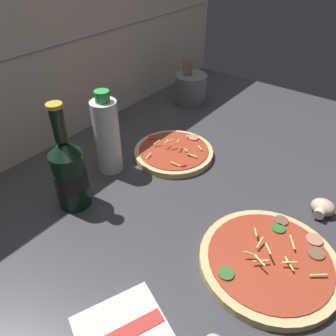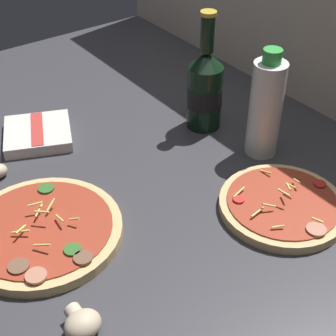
% 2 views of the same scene
% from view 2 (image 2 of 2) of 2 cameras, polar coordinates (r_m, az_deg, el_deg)
% --- Properties ---
extents(counter_slab, '(1.60, 0.90, 0.03)m').
position_cam_2_polar(counter_slab, '(0.96, 0.63, -3.70)').
color(counter_slab, '#38383D').
rests_on(counter_slab, ground).
extents(pizza_near, '(0.27, 0.27, 0.05)m').
position_cam_2_polar(pizza_near, '(0.89, -13.74, -6.80)').
color(pizza_near, tan).
rests_on(pizza_near, counter_slab).
extents(pizza_far, '(0.22, 0.22, 0.05)m').
position_cam_2_polar(pizza_far, '(0.94, 12.55, -4.05)').
color(pizza_far, tan).
rests_on(pizza_far, counter_slab).
extents(beer_bottle, '(0.08, 0.08, 0.26)m').
position_cam_2_polar(beer_bottle, '(1.10, 4.11, 8.81)').
color(beer_bottle, black).
rests_on(beer_bottle, counter_slab).
extents(oil_bottle, '(0.07, 0.07, 0.22)m').
position_cam_2_polar(oil_bottle, '(1.02, 10.76, 6.59)').
color(oil_bottle, silver).
rests_on(oil_bottle, counter_slab).
extents(mushroom_left, '(0.06, 0.05, 0.04)m').
position_cam_2_polar(mushroom_left, '(0.74, -9.53, -16.62)').
color(mushroom_left, beige).
rests_on(mushroom_left, counter_slab).
extents(dish_towel, '(0.18, 0.18, 0.03)m').
position_cam_2_polar(dish_towel, '(1.13, -14.22, 3.71)').
color(dish_towel, beige).
rests_on(dish_towel, counter_slab).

